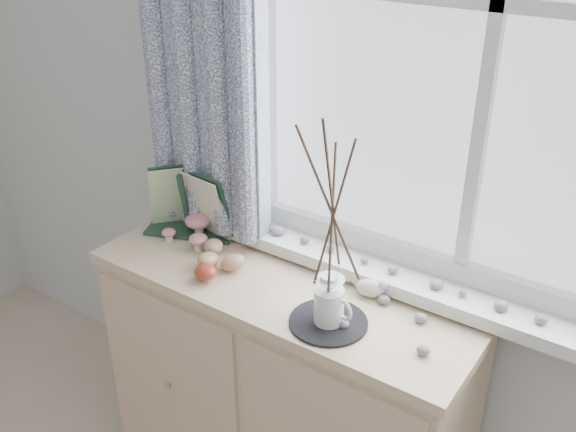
% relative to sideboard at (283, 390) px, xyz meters
% --- Properties ---
extents(sideboard, '(1.20, 0.45, 0.85)m').
position_rel_sideboard_xyz_m(sideboard, '(0.00, 0.00, 0.00)').
color(sideboard, beige).
rests_on(sideboard, ground).
extents(botanical_book, '(0.37, 0.25, 0.24)m').
position_rel_sideboard_xyz_m(botanical_book, '(-0.42, 0.03, 0.54)').
color(botanical_book, '#1B3927').
rests_on(botanical_book, sideboard).
extents(toadstool_cluster, '(0.17, 0.15, 0.08)m').
position_rel_sideboard_xyz_m(toadstool_cluster, '(-0.38, 0.04, 0.47)').
color(toadstool_cluster, '#EBE8CF').
rests_on(toadstool_cluster, sideboard).
extents(wooden_eggs, '(0.17, 0.18, 0.08)m').
position_rel_sideboard_xyz_m(wooden_eggs, '(-0.21, -0.06, 0.45)').
color(wooden_eggs, tan).
rests_on(wooden_eggs, sideboard).
extents(songbird_figurine, '(0.12, 0.08, 0.06)m').
position_rel_sideboard_xyz_m(songbird_figurine, '(0.25, 0.08, 0.45)').
color(songbird_figurine, silver).
rests_on(songbird_figurine, sideboard).
extents(crocheted_doily, '(0.21, 0.21, 0.01)m').
position_rel_sideboard_xyz_m(crocheted_doily, '(0.22, -0.10, 0.43)').
color(crocheted_doily, black).
rests_on(crocheted_doily, sideboard).
extents(twig_pitcher, '(0.27, 0.27, 0.61)m').
position_rel_sideboard_xyz_m(twig_pitcher, '(0.22, -0.10, 0.78)').
color(twig_pitcher, silver).
rests_on(twig_pitcher, crocheted_doily).
extents(sideboard_pebbles, '(0.34, 0.23, 0.02)m').
position_rel_sideboard_xyz_m(sideboard_pebbles, '(0.33, 0.01, 0.44)').
color(sideboard_pebbles, gray).
rests_on(sideboard_pebbles, sideboard).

